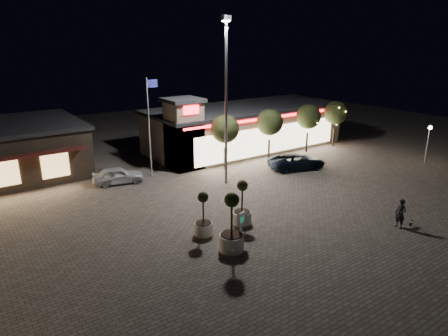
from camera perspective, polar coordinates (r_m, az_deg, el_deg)
ground at (r=24.48m, az=7.30°, el=-8.29°), size 90.00×90.00×0.00m
retail_building at (r=41.15m, az=2.60°, el=5.83°), size 20.40×8.40×6.10m
floodlight_pole at (r=29.75m, az=0.30°, el=10.66°), size 0.60×0.40×12.38m
flagpole at (r=32.50m, az=-10.55°, el=6.90°), size 0.95×0.10×8.00m
lamp_post_east at (r=40.26m, az=27.20°, el=3.96°), size 0.36×0.36×3.48m
string_tree_a at (r=33.89m, az=0.14°, el=5.60°), size 2.42×2.42×4.79m
string_tree_b at (r=36.92m, az=6.56°, el=6.49°), size 2.42×2.42×4.79m
string_tree_c at (r=40.35m, az=11.96°, el=7.18°), size 2.42×2.42×4.79m
string_tree_d at (r=43.31m, az=15.65°, el=7.61°), size 2.42×2.42×4.79m
pickup_truck at (r=35.26m, az=10.36°, el=0.97°), size 5.41×3.64×1.38m
white_sedan at (r=32.20m, az=-14.91°, el=-1.02°), size 4.14×2.41×1.32m
pedestrian at (r=25.99m, az=23.90°, el=-5.99°), size 0.47×0.68×1.80m
dog at (r=26.62m, az=25.17°, el=-7.05°), size 0.53×0.35×0.29m
planter_left at (r=23.03m, az=-2.95°, el=-7.66°), size 1.07×1.07×2.64m
planter_mid at (r=21.32m, az=1.09°, el=-9.24°), size 1.33×1.33×3.28m
planter_right at (r=24.34m, az=2.60°, el=-6.06°), size 1.14×1.14×2.81m
valet_sign at (r=21.79m, az=2.51°, el=-7.73°), size 0.59×0.30×1.88m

